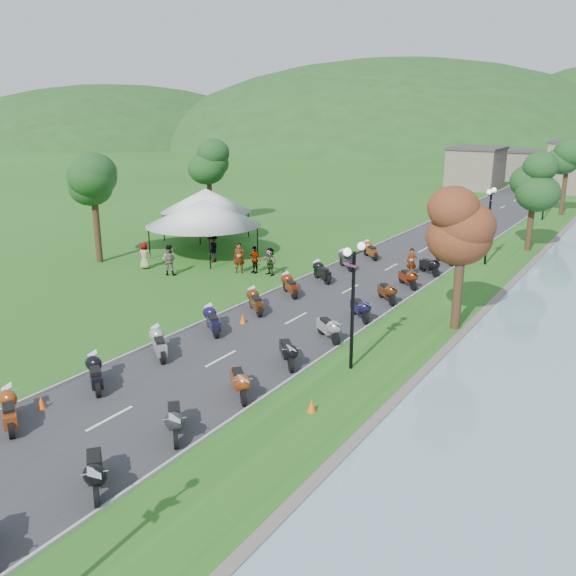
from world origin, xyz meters
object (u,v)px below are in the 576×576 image
Objects in this scene: pedestrian_a at (240,273)px; pedestrian_b at (170,275)px; vendor_tent_main at (204,228)px; pedestrian_c at (213,262)px.

pedestrian_a is 4.36m from pedestrian_b.
vendor_tent_main is at bearing 124.66° from pedestrian_a.
pedestrian_a is at bearing -161.99° from pedestrian_b.
pedestrian_a reaches higher than pedestrian_b.
pedestrian_b is at bearing -24.32° from pedestrian_c.
pedestrian_b is 4.06m from pedestrian_c.
pedestrian_c is at bearing -113.38° from pedestrian_b.
pedestrian_a is 1.02× the size of pedestrian_c.
pedestrian_b is (1.43, -5.17, -2.00)m from vendor_tent_main.
pedestrian_a is (4.85, -2.45, -2.00)m from vendor_tent_main.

